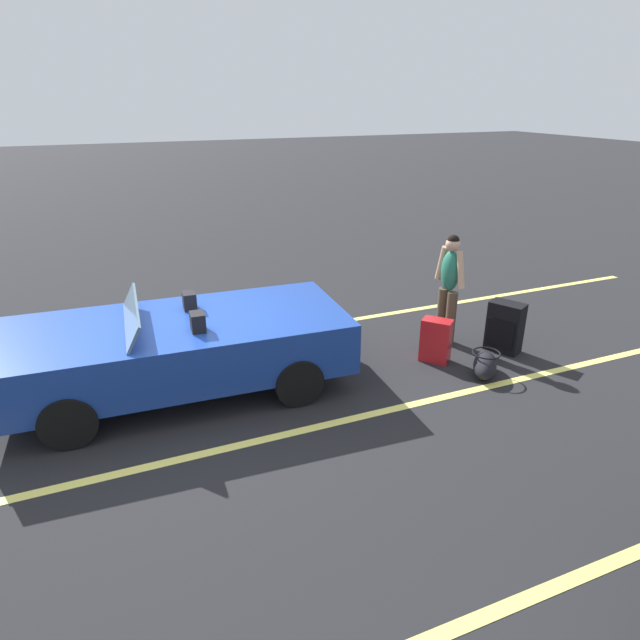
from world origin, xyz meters
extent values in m
plane|color=black|center=(0.00, 0.00, 0.00)|extent=(80.00, 80.00, 0.00)
cube|color=#EAE066|center=(0.00, -1.25, 0.00)|extent=(18.00, 0.12, 0.01)
cube|color=#EAE066|center=(0.00, 1.45, 0.00)|extent=(18.00, 0.12, 0.01)
cube|color=navy|center=(0.00, 0.00, 0.62)|extent=(4.18, 1.96, 0.64)
cube|color=navy|center=(1.43, -0.07, 0.51)|extent=(1.39, 1.74, 0.38)
cube|color=slate|center=(0.51, -0.03, 1.09)|extent=(0.26, 1.56, 0.31)
cube|color=black|center=(-0.19, 0.38, 1.05)|extent=(0.17, 0.23, 0.22)
cube|color=black|center=(-0.22, -0.36, 1.05)|extent=(0.17, 0.23, 0.22)
cylinder|color=black|center=(1.31, 0.75, 0.30)|extent=(0.61, 0.25, 0.60)
cylinder|color=black|center=(1.23, -0.87, 0.30)|extent=(0.61, 0.25, 0.60)
cylinder|color=black|center=(-1.23, 0.87, 0.30)|extent=(0.61, 0.25, 0.60)
cylinder|color=black|center=(-1.31, -0.75, 0.30)|extent=(0.61, 0.25, 0.60)
cube|color=black|center=(-4.52, 0.63, 0.37)|extent=(0.47, 0.56, 0.74)
cube|color=black|center=(-4.38, 0.70, 0.31)|extent=(0.20, 0.35, 0.41)
sphere|color=black|center=(-4.69, 0.73, 0.02)|extent=(0.04, 0.04, 0.04)
sphere|color=black|center=(-4.53, 0.44, 0.02)|extent=(0.04, 0.04, 0.04)
cube|color=red|center=(-3.40, 0.54, 0.31)|extent=(0.44, 0.46, 0.62)
sphere|color=black|center=(-3.24, 0.49, 0.02)|extent=(0.04, 0.04, 0.04)
sphere|color=black|center=(-3.43, 0.70, 0.02)|extent=(0.04, 0.04, 0.04)
ellipsoid|color=black|center=(-3.77, 1.17, 0.15)|extent=(0.64, 0.68, 0.30)
torus|color=black|center=(-3.77, 1.17, 0.33)|extent=(0.52, 0.52, 0.02)
cylinder|color=#4C3F2D|center=(-3.92, 0.14, 0.41)|extent=(0.17, 0.17, 0.82)
cylinder|color=#4C3F2D|center=(-3.90, -0.06, 0.41)|extent=(0.17, 0.17, 0.82)
ellipsoid|color=#267259|center=(-3.91, 0.04, 1.12)|extent=(0.25, 0.34, 0.60)
sphere|color=tan|center=(-3.91, 0.04, 1.51)|extent=(0.21, 0.21, 0.21)
sphere|color=black|center=(-3.91, 0.04, 1.56)|extent=(0.18, 0.18, 0.18)
cylinder|color=tan|center=(-3.93, 0.25, 1.19)|extent=(0.11, 0.20, 0.53)
cylinder|color=tan|center=(-3.88, -0.16, 1.19)|extent=(0.11, 0.20, 0.53)
camera|label=1|loc=(0.74, 6.28, 3.49)|focal=30.57mm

